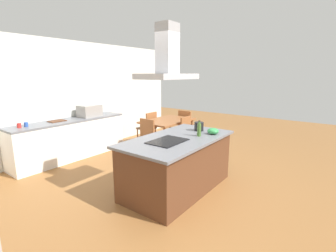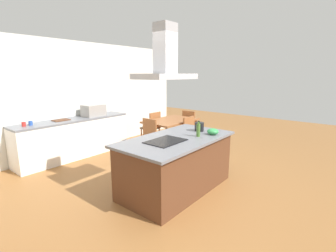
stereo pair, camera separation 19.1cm
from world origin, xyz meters
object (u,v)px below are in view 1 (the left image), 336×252
object	(u,v)px
coffee_mug_red	(19,126)
chair_at_right_end	(186,123)
cutting_board	(57,121)
coffee_mug_blue	(26,124)
dining_table	(168,123)
chair_facing_island	(189,132)
range_hood	(167,61)
chair_facing_back_wall	(149,126)
olive_oil_bottle	(199,130)
chair_at_left_end	(144,136)
countertop_microwave	(90,111)
cooktop	(167,141)
mixing_bowl	(213,131)
tea_kettle	(199,126)

from	to	relation	value
coffee_mug_red	chair_at_right_end	xyz separation A→B (m)	(3.95, -1.34, -0.44)
cutting_board	coffee_mug_blue	bearing A→B (deg)	-177.98
dining_table	chair_at_right_end	size ratio (longest dim) A/B	1.57
chair_facing_island	range_hood	world-z (taller)	range_hood
chair_facing_back_wall	range_hood	distance (m)	3.45
olive_oil_bottle	cutting_board	world-z (taller)	olive_oil_bottle
dining_table	chair_at_left_end	distance (m)	0.93
countertop_microwave	coffee_mug_blue	xyz separation A→B (m)	(-1.47, 0.03, -0.09)
cooktop	olive_oil_bottle	world-z (taller)	olive_oil_bottle
cooktop	mixing_bowl	world-z (taller)	mixing_bowl
cooktop	chair_facing_back_wall	size ratio (longest dim) A/B	0.67
cooktop	dining_table	xyz separation A→B (m)	(2.09, 1.56, -0.24)
cooktop	mixing_bowl	size ratio (longest dim) A/B	3.04
chair_facing_island	chair_at_left_end	world-z (taller)	same
chair_at_left_end	chair_facing_back_wall	size ratio (longest dim) A/B	1.00
chair_facing_island	range_hood	bearing A→B (deg)	-156.80
tea_kettle	countertop_microwave	world-z (taller)	countertop_microwave
coffee_mug_red	range_hood	xyz separation A→B (m)	(0.94, -2.90, 1.16)
chair_facing_island	chair_facing_back_wall	size ratio (longest dim) A/B	1.00
cooktop	countertop_microwave	xyz separation A→B (m)	(0.66, 2.88, 0.13)
olive_oil_bottle	countertop_microwave	bearing A→B (deg)	88.53
mixing_bowl	chair_at_left_end	world-z (taller)	mixing_bowl
cutting_board	chair_facing_island	size ratio (longest dim) A/B	0.38
mixing_bowl	coffee_mug_blue	distance (m)	3.66
coffee_mug_red	dining_table	world-z (taller)	coffee_mug_red
tea_kettle	olive_oil_bottle	bearing A→B (deg)	-150.25
tea_kettle	dining_table	bearing A→B (deg)	53.94
cutting_board	chair_at_right_end	bearing A→B (deg)	-23.38
olive_oil_bottle	countertop_microwave	distance (m)	3.11
cooktop	range_hood	distance (m)	1.20
tea_kettle	chair_facing_island	size ratio (longest dim) A/B	0.25
chair_at_left_end	olive_oil_bottle	bearing A→B (deg)	-108.34
tea_kettle	coffee_mug_red	size ratio (longest dim) A/B	2.46
tea_kettle	coffee_mug_blue	size ratio (longest dim) A/B	2.46
range_hood	mixing_bowl	bearing A→B (deg)	-22.29
coffee_mug_blue	range_hood	size ratio (longest dim) A/B	0.10
countertop_microwave	cutting_board	size ratio (longest dim) A/B	1.47
olive_oil_bottle	chair_at_right_end	xyz separation A→B (m)	(2.42, 1.79, -0.50)
chair_at_left_end	chair_facing_back_wall	bearing A→B (deg)	36.01
cooktop	mixing_bowl	xyz separation A→B (m)	(0.85, -0.35, 0.05)
coffee_mug_red	chair_facing_back_wall	distance (m)	3.14
chair_facing_island	chair_at_left_end	xyz separation A→B (m)	(-0.92, 0.67, 0.00)
olive_oil_bottle	chair_facing_back_wall	world-z (taller)	olive_oil_bottle
tea_kettle	cutting_board	world-z (taller)	tea_kettle
cooktop	chair_facing_back_wall	bearing A→B (deg)	46.79
coffee_mug_red	chair_facing_island	bearing A→B (deg)	-33.43
coffee_mug_blue	chair_at_left_end	bearing A→B (deg)	-34.11
chair_facing_back_wall	dining_table	bearing A→B (deg)	-90.00
chair_at_right_end	chair_facing_island	bearing A→B (deg)	-143.99
olive_oil_bottle	chair_at_left_end	world-z (taller)	olive_oil_bottle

